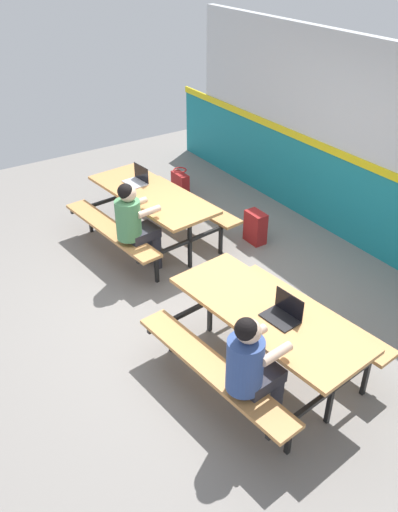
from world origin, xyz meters
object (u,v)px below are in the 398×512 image
Objects in this scene: picnic_table_right at (266,325)px; tote_bag_bright at (180,183)px; laptop_dark at (283,313)px; picnic_table_left at (152,204)px; student_further at (252,364)px; laptop_silver at (137,179)px; backpack_dark at (256,227)px; student_nearer at (134,221)px.

tote_bag_bright is (-3.78, 1.41, -0.38)m from picnic_table_right.
picnic_table_right is 0.26m from laptop_dark.
picnic_table_left is 3.26m from student_further.
picnic_table_right is (2.72, -0.32, 0.00)m from picnic_table_left.
laptop_silver reaches higher than picnic_table_left.
picnic_table_left is 1.00× the size of picnic_table_right.
picnic_table_left is 1.42m from backpack_dark.
laptop_dark is at bearing -4.77° from laptop_silver.
laptop_dark is (3.24, -0.27, 0.00)m from laptop_silver.
laptop_silver is at bearing 175.23° from laptop_dark.
student_further is at bearing -13.39° from laptop_silver.
laptop_dark is 0.77× the size of backpack_dark.
student_further is 0.64m from laptop_dark.
student_further is at bearing -50.23° from picnic_table_right.
picnic_table_left and picnic_table_right have the same top height.
backpack_dark is (0.74, 1.16, -0.36)m from picnic_table_left.
laptop_silver and laptop_dark have the same top height.
laptop_dark reaches higher than tote_bag_bright.
backpack_dark is at bearing 146.03° from laptop_dark.
laptop_silver is 1.42m from tote_bag_bright.
student_nearer is 2.74× the size of backpack_dark.
student_nearer is 3.54× the size of laptop_dark.
student_nearer is at bearing -174.28° from laptop_dark.
picnic_table_left is 2.89m from laptop_dark.
tote_bag_bright is at bearing 155.43° from student_further.
student_nearer is at bearing -175.25° from picnic_table_right.
laptop_silver is 1.00× the size of laptop_dark.
student_further reaches higher than backpack_dark.
backpack_dark is (-2.41, 2.00, -0.49)m from student_further.
tote_bag_bright is (-1.06, 1.09, -0.38)m from picnic_table_left.
backpack_dark is at bearing 46.24° from laptop_silver.
tote_bag_bright is at bearing 160.95° from laptop_dark.
picnic_table_left reaches higher than tote_bag_bright.
student_nearer is at bearing -30.19° from laptop_silver.
picnic_table_left is at bearing 173.21° from picnic_table_right.
student_further is (0.43, -0.52, 0.13)m from picnic_table_right.
student_further reaches higher than picnic_table_left.
laptop_silver is at bearing -133.76° from backpack_dark.
backpack_dark is (0.24, 1.67, -0.49)m from student_nearer.
student_nearer is at bearing -98.22° from backpack_dark.
student_nearer is 2.29m from tote_bag_bright.
tote_bag_bright is at bearing 159.56° from picnic_table_right.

